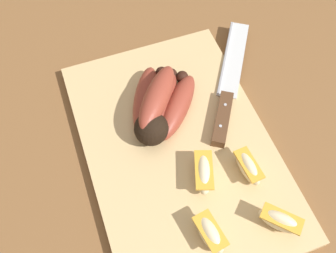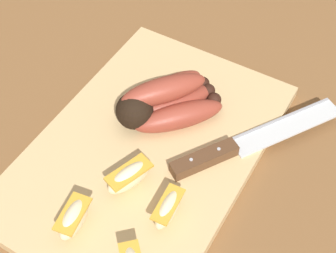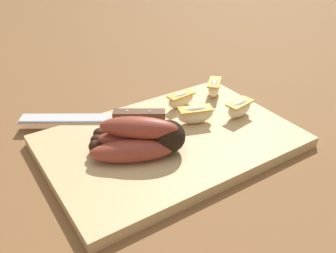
{
  "view_description": "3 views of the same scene",
  "coord_description": "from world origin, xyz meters",
  "px_view_note": "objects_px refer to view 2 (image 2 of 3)",
  "views": [
    {
      "loc": [
        -0.26,
        0.1,
        0.56
      ],
      "look_at": [
        0.02,
        -0.0,
        0.05
      ],
      "focal_mm": 40.1,
      "sensor_mm": 36.0,
      "label": 1
    },
    {
      "loc": [
        -0.35,
        -0.25,
        0.59
      ],
      "look_at": [
        0.03,
        -0.03,
        0.04
      ],
      "focal_mm": 52.95,
      "sensor_mm": 36.0,
      "label": 2
    },
    {
      "loc": [
        0.31,
        0.45,
        0.38
      ],
      "look_at": [
        -0.0,
        -0.03,
        0.03
      ],
      "focal_mm": 39.43,
      "sensor_mm": 36.0,
      "label": 3
    }
  ],
  "objects_px": {
    "apple_wedge_near": "(129,177)",
    "apple_wedge_far": "(168,208)",
    "chefs_knife": "(234,147)",
    "banana_bunch": "(165,102)",
    "apple_wedge_middle": "(71,216)"
  },
  "relations": [
    {
      "from": "banana_bunch",
      "to": "apple_wedge_near",
      "type": "height_order",
      "value": "banana_bunch"
    },
    {
      "from": "banana_bunch",
      "to": "apple_wedge_middle",
      "type": "bearing_deg",
      "value": 177.9
    },
    {
      "from": "chefs_knife",
      "to": "apple_wedge_middle",
      "type": "distance_m",
      "value": 0.25
    },
    {
      "from": "banana_bunch",
      "to": "apple_wedge_far",
      "type": "xyz_separation_m",
      "value": [
        -0.15,
        -0.09,
        -0.01
      ]
    },
    {
      "from": "banana_bunch",
      "to": "apple_wedge_far",
      "type": "relative_size",
      "value": 2.61
    },
    {
      "from": "apple_wedge_near",
      "to": "apple_wedge_far",
      "type": "bearing_deg",
      "value": -101.83
    },
    {
      "from": "banana_bunch",
      "to": "apple_wedge_far",
      "type": "distance_m",
      "value": 0.17
    },
    {
      "from": "apple_wedge_middle",
      "to": "apple_wedge_near",
      "type": "bearing_deg",
      "value": -19.75
    },
    {
      "from": "banana_bunch",
      "to": "chefs_knife",
      "type": "distance_m",
      "value": 0.12
    },
    {
      "from": "chefs_knife",
      "to": "apple_wedge_middle",
      "type": "bearing_deg",
      "value": 148.83
    },
    {
      "from": "banana_bunch",
      "to": "apple_wedge_near",
      "type": "bearing_deg",
      "value": -170.18
    },
    {
      "from": "chefs_knife",
      "to": "apple_wedge_near",
      "type": "distance_m",
      "value": 0.16
    },
    {
      "from": "banana_bunch",
      "to": "apple_wedge_middle",
      "type": "xyz_separation_m",
      "value": [
        -0.22,
        0.01,
        -0.01
      ]
    },
    {
      "from": "chefs_knife",
      "to": "apple_wedge_near",
      "type": "bearing_deg",
      "value": 142.13
    },
    {
      "from": "apple_wedge_near",
      "to": "apple_wedge_middle",
      "type": "bearing_deg",
      "value": 160.25
    }
  ]
}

